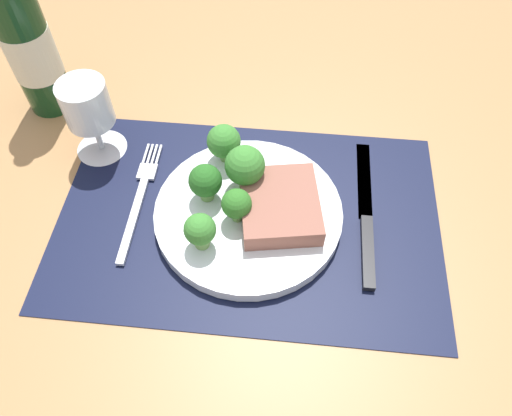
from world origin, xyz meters
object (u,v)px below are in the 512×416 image
Objects in this scene: knife at (366,221)px; wine_bottle at (28,43)px; plate at (248,213)px; wine_glass at (88,109)px; fork at (140,198)px; steak at (280,207)px.

wine_bottle is at bearing 159.91° from knife.
wine_glass is (-21.75, 9.75, 6.38)cm from plate.
plate is 0.82× the size of wine_bottle.
wine_bottle reaches higher than knife.
plate is 24.68cm from wine_glass.
fork is (-14.33, 1.42, -0.55)cm from plate.
steak is 0.38× the size of wine_bottle.
wine_glass is (-7.42, 8.33, 6.93)cm from fork.
fork is 29.11cm from knife.
wine_glass is at bearing 155.86° from plate.
wine_bottle is (-46.50, 17.64, 10.04)cm from knife.
plate is 2.19× the size of steak.
wine_glass reaches higher than plate.
fork is at bearing 175.03° from steak.
wine_glass reaches higher than knife.
steak is 0.94× the size of wine_glass.
wine_glass is at bearing -40.15° from wine_bottle.
steak is at bearing -2.42° from plate.
plate is 14.78cm from knife.
wine_bottle is at bearing 133.90° from fork.
fork is 1.69× the size of wine_glass.
knife is 38.29cm from wine_glass.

